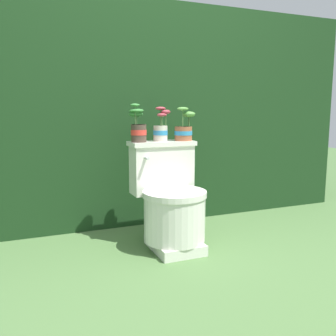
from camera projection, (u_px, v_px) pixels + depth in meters
name	position (u px, v px, depth m)	size (l,w,h in m)	color
ground_plane	(176.00, 248.00, 2.47)	(12.00, 12.00, 0.00)	#4C703D
hedge_backdrop	(130.00, 115.00, 3.24)	(3.68, 0.88, 1.71)	#193819
toilet	(171.00, 202.00, 2.45)	(0.44, 0.52, 0.69)	silver
potted_plant_left	(138.00, 128.00, 2.45)	(0.11, 0.11, 0.25)	#47382D
potted_plant_midleft	(161.00, 129.00, 2.53)	(0.12, 0.10, 0.23)	beige
potted_plant_middle	(184.00, 129.00, 2.57)	(0.14, 0.13, 0.23)	#9E5638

